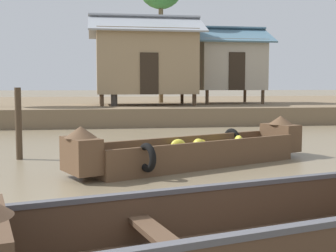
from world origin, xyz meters
TOP-DOWN VIEW (x-y plane):
  - ground_plane at (0.00, 10.00)m, footprint 300.00×300.00m
  - riverbank_strip at (0.00, 23.51)m, footprint 160.00×20.00m
  - banana_boat at (1.47, 5.16)m, footprint 5.30×3.03m
  - viewer_boat at (0.86, 0.01)m, footprint 5.31×2.49m
  - stilt_house_left at (1.78, 17.35)m, footprint 5.17×3.72m
  - stilt_house_mid_left at (6.14, 18.59)m, footprint 3.89×3.56m
  - vendor_person at (0.26, 15.95)m, footprint 0.44×0.44m
  - mooring_post at (-2.23, 6.54)m, footprint 0.14×0.14m

SIDE VIEW (x-z plane):
  - ground_plane at x=0.00m, z-range 0.00..0.00m
  - viewer_boat at x=0.86m, z-range -0.17..0.76m
  - banana_boat at x=1.47m, z-range -0.15..0.78m
  - riverbank_strip at x=0.00m, z-range 0.00..0.74m
  - mooring_post at x=-2.23m, z-range 0.00..1.59m
  - vendor_person at x=0.26m, z-range 0.83..2.49m
  - stilt_house_mid_left at x=6.14m, z-range 0.78..4.65m
  - stilt_house_left at x=1.78m, z-range 0.69..4.84m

